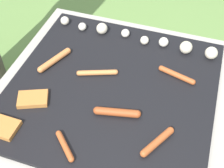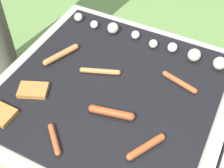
% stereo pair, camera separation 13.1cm
% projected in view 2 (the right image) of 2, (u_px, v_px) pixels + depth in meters
% --- Properties ---
extents(ground_plane, '(14.00, 14.00, 0.00)m').
position_uv_depth(ground_plane, '(112.00, 137.00, 1.61)').
color(ground_plane, '#608442').
extents(grill, '(0.98, 0.98, 0.38)m').
position_uv_depth(grill, '(112.00, 115.00, 1.47)').
color(grill, '#9E998E').
rests_on(grill, ground_plane).
extents(sausage_mid_left, '(0.17, 0.08, 0.02)m').
position_uv_depth(sausage_mid_left, '(100.00, 71.00, 1.38)').
color(sausage_mid_left, '#C6753D').
rests_on(sausage_mid_left, grill).
extents(sausage_back_left, '(0.09, 0.18, 0.03)m').
position_uv_depth(sausage_back_left, '(61.00, 55.00, 1.45)').
color(sausage_back_left, '#C6753D').
rests_on(sausage_back_left, grill).
extents(sausage_back_center, '(0.10, 0.15, 0.03)m').
position_uv_depth(sausage_back_center, '(146.00, 147.00, 1.12)').
color(sausage_back_center, '#A34C23').
rests_on(sausage_back_center, grill).
extents(sausage_front_right, '(0.11, 0.11, 0.02)m').
position_uv_depth(sausage_front_right, '(54.00, 139.00, 1.14)').
color(sausage_front_right, '#A34C23').
rests_on(sausage_front_right, grill).
extents(sausage_front_center, '(0.17, 0.07, 0.02)m').
position_uv_depth(sausage_front_center, '(179.00, 82.00, 1.33)').
color(sausage_front_center, '#A34C23').
rests_on(sausage_front_center, grill).
extents(sausage_back_right, '(0.19, 0.06, 0.03)m').
position_uv_depth(sausage_back_right, '(111.00, 113.00, 1.22)').
color(sausage_back_right, '#93421E').
rests_on(sausage_back_right, grill).
extents(bread_slice_center, '(0.11, 0.09, 0.02)m').
position_uv_depth(bread_slice_center, '(0.00, 114.00, 1.22)').
color(bread_slice_center, '#B27033').
rests_on(bread_slice_center, grill).
extents(bread_slice_left, '(0.14, 0.12, 0.02)m').
position_uv_depth(bread_slice_left, '(33.00, 90.00, 1.30)').
color(bread_slice_left, '#B27033').
rests_on(bread_slice_left, grill).
extents(mushroom_row, '(0.80, 0.08, 0.06)m').
position_uv_depth(mushroom_row, '(156.00, 43.00, 1.49)').
color(mushroom_row, beige).
rests_on(mushroom_row, grill).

